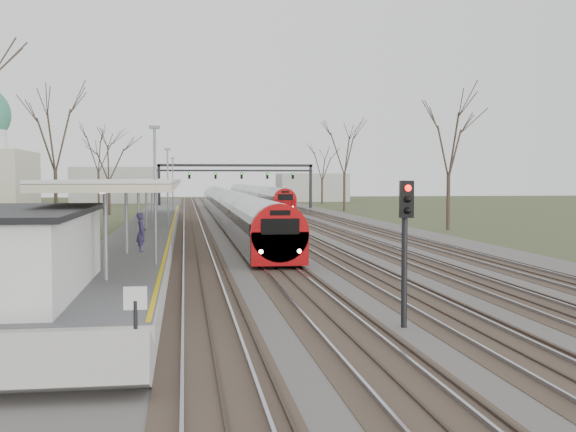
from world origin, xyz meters
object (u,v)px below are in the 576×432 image
passenger (141,233)px  signal_post (405,232)px  train_far (254,195)px  train_near (229,206)px

passenger → signal_post: signal_post is taller
passenger → train_far: bearing=-15.1°
train_near → signal_post: signal_post is taller
train_near → signal_post: size_ratio=18.34×
passenger → signal_post: (7.74, -12.41, 0.87)m
train_near → train_far: same height
train_far → signal_post: (-5.25, -98.31, 1.25)m
train_far → passenger: bearing=-98.6°
passenger → signal_post: size_ratio=0.41×
signal_post → passenger: bearing=121.9°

